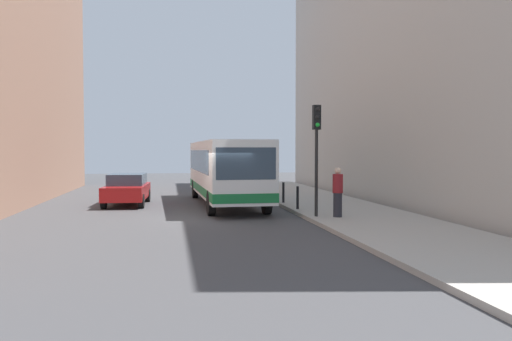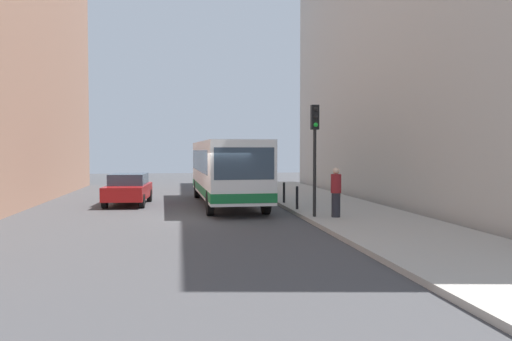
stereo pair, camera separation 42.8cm
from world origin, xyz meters
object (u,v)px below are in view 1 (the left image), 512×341
Objects in this scene: bollard_mid at (283,192)px; pedestrian_near_signal at (338,192)px; bus at (225,169)px; bollard_near at (298,198)px; traffic_light at (317,139)px; car_beside_bus at (127,189)px.

pedestrian_near_signal reaches higher than bollard_mid.
bus is 11.68× the size of bollard_near.
bus is at bearing 160.97° from bollard_mid.
bollard_mid is (-0.10, 5.20, -2.38)m from traffic_light.
bollard_near is (2.63, -3.65, -1.10)m from bus.
bus is 2.47× the size of car_beside_bus.
bus is 4.63m from bollard_near.
pedestrian_near_signal is at bearing 116.52° from bus.
car_beside_bus is at bearing 137.39° from traffic_light.
pedestrian_near_signal is at bearing -73.17° from bollard_near.
bus is 7.29m from pedestrian_near_signal.
pedestrian_near_signal is (0.73, -0.28, -1.94)m from traffic_light.
bollard_mid is at bearing 159.05° from bus.
bollard_near is 1.00× the size of bollard_mid.
traffic_light is 4.32× the size of bollard_mid.
bollard_near and bollard_mid have the same top height.
bollard_mid is 5.56m from pedestrian_near_signal.
traffic_light is at bearing -88.90° from bollard_mid.
traffic_light reaches higher than bollard_near.
car_beside_bus is 4.72× the size of bollard_near.
bollard_near is (-0.10, 2.45, -2.38)m from traffic_light.
car_beside_bus is at bearing 167.94° from bollard_mid.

